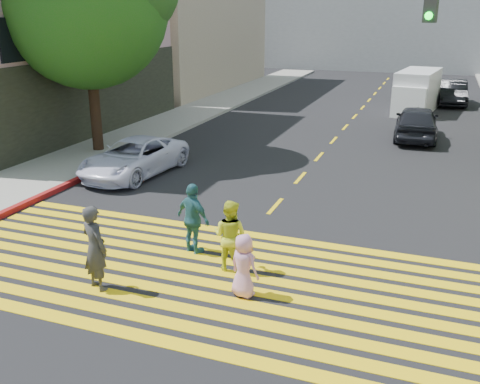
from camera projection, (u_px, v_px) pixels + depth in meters
The scene contains 16 objects.
ground at pixel (187, 306), 10.42m from camera, with size 120.00×120.00×0.00m, color black.
sidewalk_left at pixel (218, 103), 32.72m from camera, with size 3.00×40.00×0.15m, color gray.
curb_red at pixel (79, 179), 17.99m from camera, with size 0.20×8.00×0.16m, color maroon.
crosswalk at pixel (212, 277), 11.55m from camera, with size 13.40×5.30×0.01m.
lane_line at pixel (359, 112), 30.39m from camera, with size 0.12×34.40×0.01m.
building_left_tan at pixel (153, 17), 38.93m from camera, with size 12.00×16.00×10.00m, color tan.
backdrop_block at pixel (403, 5), 51.10m from camera, with size 30.00×8.00×12.00m, color gray.
pedestrian_man at pixel (95, 248), 10.81m from camera, with size 0.66×0.44×1.82m, color #333333.
pedestrian_woman at pixel (230, 236), 11.67m from camera, with size 0.79×0.61×1.62m, color #C8D428.
pedestrian_child at pixel (244, 266), 10.61m from camera, with size 0.65×0.42×1.33m, color #D08DB3.
pedestrian_extra at pixel (193, 219), 12.48m from camera, with size 1.00×0.42×1.71m, color #2A6471.
white_sedan at pixel (134, 157), 18.57m from camera, with size 2.08×4.50×1.25m, color white.
dark_car_near at pixel (416, 122), 23.71m from camera, with size 1.80×4.48×1.53m, color black.
silver_car at pixel (425, 84), 36.44m from camera, with size 2.01×4.94×1.43m, color #9D9EA1.
dark_car_parked at pixel (452, 92), 32.57m from camera, with size 1.56×4.47×1.47m, color black.
white_van at pixel (416, 93), 29.98m from camera, with size 2.43×5.08×2.31m.
Camera 1 is at (4.15, -8.22, 5.47)m, focal length 40.00 mm.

